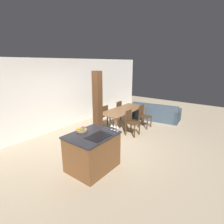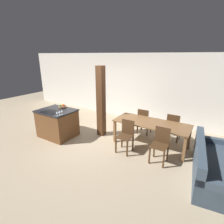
# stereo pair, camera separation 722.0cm
# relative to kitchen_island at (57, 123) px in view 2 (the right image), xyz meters

# --- Properties ---
(ground_plane) EXTENTS (16.00, 16.00, 0.00)m
(ground_plane) POSITION_rel_kitchen_island_xyz_m (1.11, 0.49, -0.46)
(ground_plane) COLOR tan
(wall_back) EXTENTS (11.20, 0.08, 2.70)m
(wall_back) POSITION_rel_kitchen_island_xyz_m (1.11, 2.95, 0.89)
(wall_back) COLOR silver
(wall_back) RESTS_ON ground_plane
(kitchen_island) EXTENTS (1.16, 0.94, 0.92)m
(kitchen_island) POSITION_rel_kitchen_island_xyz_m (0.00, 0.00, 0.00)
(kitchen_island) COLOR brown
(kitchen_island) RESTS_ON ground_plane
(fruit_bowl) EXTENTS (0.28, 0.28, 0.11)m
(fruit_bowl) POSITION_rel_kitchen_island_xyz_m (-0.04, 0.30, 0.50)
(fruit_bowl) COLOR #99704C
(fruit_bowl) RESTS_ON kitchen_island
(wine_glass_near) EXTENTS (0.07, 0.07, 0.15)m
(wine_glass_near) POSITION_rel_kitchen_island_xyz_m (0.50, -0.39, 0.57)
(wine_glass_near) COLOR silver
(wine_glass_near) RESTS_ON kitchen_island
(wine_glass_middle) EXTENTS (0.07, 0.07, 0.15)m
(wine_glass_middle) POSITION_rel_kitchen_island_xyz_m (0.50, -0.30, 0.57)
(wine_glass_middle) COLOR silver
(wine_glass_middle) RESTS_ON kitchen_island
(wine_glass_far) EXTENTS (0.07, 0.07, 0.15)m
(wine_glass_far) POSITION_rel_kitchen_island_xyz_m (0.50, -0.21, 0.57)
(wine_glass_far) COLOR silver
(wine_glass_far) RESTS_ON kitchen_island
(dining_table) EXTENTS (2.18, 0.88, 0.74)m
(dining_table) POSITION_rel_kitchen_island_xyz_m (2.88, 1.01, 0.19)
(dining_table) COLOR brown
(dining_table) RESTS_ON ground_plane
(dining_chair_near_left) EXTENTS (0.40, 0.40, 0.90)m
(dining_chair_near_left) POSITION_rel_kitchen_island_xyz_m (2.39, 0.34, 0.02)
(dining_chair_near_left) COLOR #472D19
(dining_chair_near_left) RESTS_ON ground_plane
(dining_chair_near_right) EXTENTS (0.40, 0.40, 0.90)m
(dining_chair_near_right) POSITION_rel_kitchen_island_xyz_m (3.37, 0.34, 0.02)
(dining_chair_near_right) COLOR #472D19
(dining_chair_near_right) RESTS_ON ground_plane
(dining_chair_far_left) EXTENTS (0.40, 0.40, 0.90)m
(dining_chair_far_left) POSITION_rel_kitchen_island_xyz_m (2.39, 1.68, 0.02)
(dining_chair_far_left) COLOR #472D19
(dining_chair_far_left) RESTS_ON ground_plane
(dining_chair_far_right) EXTENTS (0.40, 0.40, 0.90)m
(dining_chair_far_right) POSITION_rel_kitchen_island_xyz_m (3.37, 1.68, 0.02)
(dining_chair_far_right) COLOR #472D19
(dining_chair_far_right) RESTS_ON ground_plane
(couch) EXTENTS (1.16, 2.12, 0.79)m
(couch) POSITION_rel_kitchen_island_xyz_m (4.60, 0.33, -0.19)
(couch) COLOR #3D4C5B
(couch) RESTS_ON ground_plane
(timber_post) EXTENTS (0.23, 0.23, 2.31)m
(timber_post) POSITION_rel_kitchen_island_xyz_m (1.19, 0.86, 0.70)
(timber_post) COLOR #4C2D19
(timber_post) RESTS_ON ground_plane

